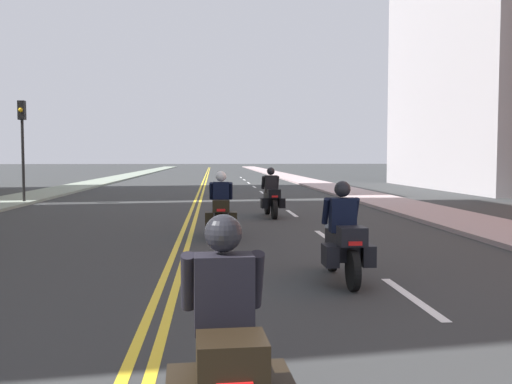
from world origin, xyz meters
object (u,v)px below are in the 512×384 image
at_px(traffic_light_near, 22,132).
at_px(motorcycle_0, 225,356).
at_px(motorcycle_3, 271,197).
at_px(motorcycle_2, 221,210).
at_px(motorcycle_1, 343,241).

bearing_deg(traffic_light_near, motorcycle_0, -68.69).
bearing_deg(motorcycle_3, motorcycle_2, -113.42).
height_order(motorcycle_0, motorcycle_3, motorcycle_3).
xyz_separation_m(motorcycle_1, motorcycle_3, (-0.13, 9.75, -0.01)).
xyz_separation_m(motorcycle_1, motorcycle_2, (-1.85, 5.17, 0.01)).
relative_size(motorcycle_0, motorcycle_3, 0.97).
height_order(motorcycle_0, motorcycle_1, motorcycle_1).
height_order(motorcycle_1, motorcycle_2, motorcycle_2).
height_order(motorcycle_0, motorcycle_2, motorcycle_2).
xyz_separation_m(motorcycle_0, motorcycle_2, (0.12, 10.11, 0.04)).
bearing_deg(motorcycle_2, motorcycle_3, 70.23).
height_order(motorcycle_2, traffic_light_near, traffic_light_near).
distance_m(motorcycle_1, motorcycle_3, 9.75).
distance_m(motorcycle_0, motorcycle_1, 5.33).
xyz_separation_m(motorcycle_2, motorcycle_3, (1.73, 4.59, -0.02)).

